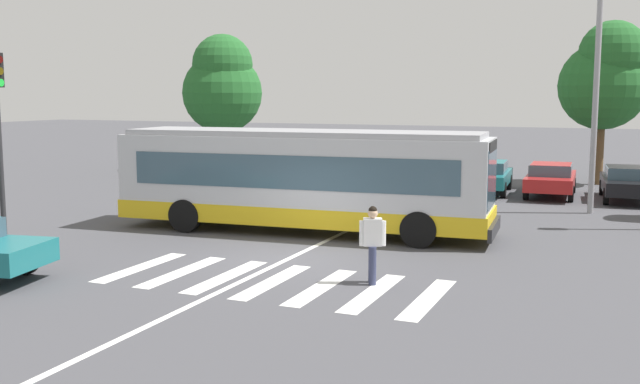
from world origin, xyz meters
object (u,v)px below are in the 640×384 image
object	(u,v)px
parked_car_red	(551,178)
background_tree_left	(222,85)
city_transit_bus	(303,180)
parked_car_champagne	(362,171)
pedestrian_crossing_street	(373,240)
parked_car_white	(422,173)
parked_car_teal	(486,175)
parked_car_black	(628,181)
twin_arm_street_lamp	(597,62)
parked_car_silver	(308,168)
background_tree_right	(606,77)

from	to	relation	value
parked_car_red	background_tree_left	xyz separation A→B (m)	(-17.64, 4.01, 3.88)
city_transit_bus	parked_car_champagne	bearing A→B (deg)	100.37
pedestrian_crossing_street	parked_car_red	bearing A→B (deg)	82.29
parked_car_white	parked_car_teal	world-z (taller)	same
parked_car_teal	parked_car_black	distance (m)	5.51
parked_car_black	twin_arm_street_lamp	xyz separation A→B (m)	(-1.15, -3.78, 4.45)
parked_car_silver	parked_car_champagne	world-z (taller)	same
pedestrian_crossing_street	parked_car_white	distance (m)	15.91
parked_car_red	background_tree_left	size ratio (longest dim) A/B	0.62
parked_car_red	twin_arm_street_lamp	size ratio (longest dim) A/B	0.55
background_tree_right	twin_arm_street_lamp	bearing A→B (deg)	-90.03
twin_arm_street_lamp	background_tree_left	xyz separation A→B (m)	(-19.36, 7.92, -0.56)
background_tree_right	parked_car_black	bearing A→B (deg)	-77.22
parked_car_white	parked_car_teal	size ratio (longest dim) A/B	0.98
parked_car_champagne	background_tree_left	xyz separation A→B (m)	(-9.60, 4.35, 3.88)
parked_car_silver	background_tree_left	xyz separation A→B (m)	(-6.87, 4.01, 3.88)
parked_car_champagne	background_tree_right	world-z (taller)	background_tree_right
city_transit_bus	parked_car_black	distance (m)	14.11
background_tree_left	twin_arm_street_lamp	bearing A→B (deg)	-22.26
parked_car_red	parked_car_white	bearing A→B (deg)	-175.75
parked_car_silver	parked_car_red	world-z (taller)	same
parked_car_silver	background_tree_right	size ratio (longest dim) A/B	0.63
pedestrian_crossing_street	parked_car_black	size ratio (longest dim) A/B	0.37
parked_car_champagne	background_tree_left	size ratio (longest dim) A/B	0.63
parked_car_black	pedestrian_crossing_street	bearing A→B (deg)	-107.64
parked_car_champagne	background_tree_right	size ratio (longest dim) A/B	0.62
pedestrian_crossing_street	twin_arm_street_lamp	distance (m)	13.39
parked_car_red	parked_car_black	world-z (taller)	same
parked_car_champagne	parked_car_white	world-z (taller)	same
parked_car_silver	parked_car_teal	xyz separation A→B (m)	(8.15, 0.12, 0.00)
parked_car_white	parked_car_red	bearing A→B (deg)	4.25
parked_car_red	background_tree_left	world-z (taller)	background_tree_left
parked_car_champagne	background_tree_right	xyz separation A→B (m)	(9.77, 5.26, 4.14)
parked_car_teal	twin_arm_street_lamp	xyz separation A→B (m)	(4.35, -4.03, 4.45)
parked_car_champagne	background_tree_right	bearing A→B (deg)	28.31
parked_car_red	background_tree_right	distance (m)	6.67
parked_car_silver	parked_car_red	distance (m)	10.77
parked_car_silver	background_tree_left	size ratio (longest dim) A/B	0.64
background_tree_left	background_tree_right	world-z (taller)	background_tree_right
parked_car_silver	parked_car_red	xyz separation A→B (m)	(10.77, -0.00, 0.00)
pedestrian_crossing_street	parked_car_white	bearing A→B (deg)	101.22
parked_car_champagne	parked_car_white	size ratio (longest dim) A/B	1.02
city_transit_bus	parked_car_black	xyz separation A→B (m)	(8.96, 10.87, -0.82)
pedestrian_crossing_street	background_tree_left	distance (m)	25.56
parked_car_black	twin_arm_street_lamp	distance (m)	5.95
pedestrian_crossing_street	parked_car_champagne	size ratio (longest dim) A/B	0.37
city_transit_bus	background_tree_right	xyz separation A→B (m)	(7.82, 15.93, 3.32)
parked_car_silver	background_tree_right	distance (m)	14.06
parked_car_teal	parked_car_black	bearing A→B (deg)	-2.64
twin_arm_street_lamp	background_tree_right	distance (m)	8.85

